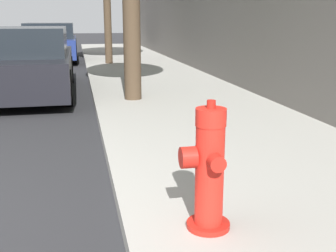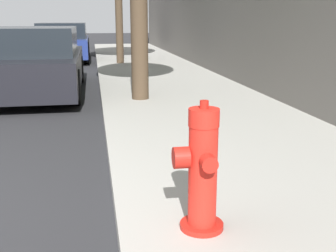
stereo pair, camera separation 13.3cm
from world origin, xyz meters
name	(u,v)px [view 2 (the right image)]	position (x,y,z in m)	size (l,w,h in m)	color
sidewalk_slab	(318,218)	(3.20, 0.00, 0.06)	(2.85, 40.00, 0.13)	#99968E
fire_hydrant	(202,171)	(2.30, -0.12, 0.52)	(0.33, 0.34, 0.84)	red
parked_car_near	(32,62)	(0.51, 5.97, 0.62)	(1.84, 4.21, 1.28)	black
parked_car_mid	(63,42)	(0.69, 12.61, 0.63)	(1.71, 4.12, 1.28)	navy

